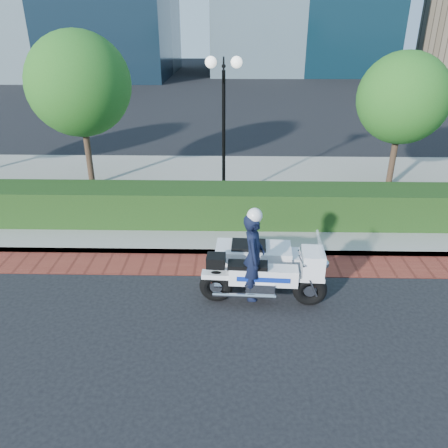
{
  "coord_description": "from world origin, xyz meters",
  "views": [
    {
      "loc": [
        1.28,
        -7.41,
        5.28
      ],
      "look_at": [
        1.09,
        1.66,
        1.0
      ],
      "focal_mm": 35.0,
      "sensor_mm": 36.0,
      "label": 1
    }
  ],
  "objects_px": {
    "lamppost": "(224,109)",
    "police_motorcycle": "(258,263)",
    "tree_c": "(403,98)",
    "tree_b": "(79,84)"
  },
  "relations": [
    {
      "from": "police_motorcycle",
      "to": "tree_c",
      "type": "bearing_deg",
      "value": 55.5
    },
    {
      "from": "tree_b",
      "to": "police_motorcycle",
      "type": "distance_m",
      "value": 8.54
    },
    {
      "from": "tree_c",
      "to": "police_motorcycle",
      "type": "bearing_deg",
      "value": -127.48
    },
    {
      "from": "tree_c",
      "to": "lamppost",
      "type": "bearing_deg",
      "value": -166.7
    },
    {
      "from": "tree_c",
      "to": "police_motorcycle",
      "type": "relative_size",
      "value": 1.66
    },
    {
      "from": "lamppost",
      "to": "tree_b",
      "type": "height_order",
      "value": "tree_b"
    },
    {
      "from": "tree_c",
      "to": "tree_b",
      "type": "bearing_deg",
      "value": 180.0
    },
    {
      "from": "lamppost",
      "to": "tree_b",
      "type": "relative_size",
      "value": 0.86
    },
    {
      "from": "lamppost",
      "to": "police_motorcycle",
      "type": "bearing_deg",
      "value": -80.34
    },
    {
      "from": "tree_b",
      "to": "tree_c",
      "type": "bearing_deg",
      "value": -0.0
    }
  ]
}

